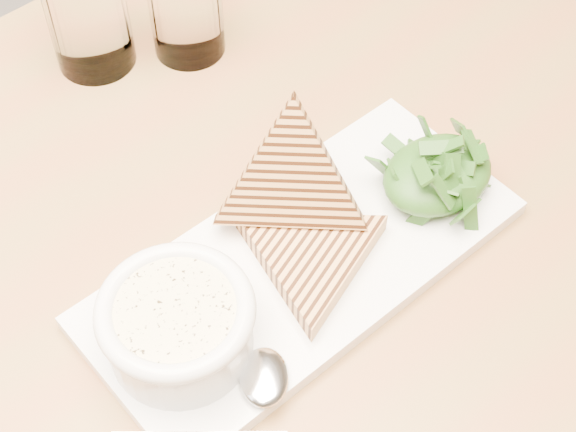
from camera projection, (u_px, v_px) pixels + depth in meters
table_top at (231, 259)px, 0.76m from camera, size 1.23×0.89×0.04m
table_leg_br at (401, 88)px, 1.40m from camera, size 0.06×0.06×0.69m
platter at (302, 263)px, 0.72m from camera, size 0.38×0.19×0.02m
soup_bowl at (179, 330)px, 0.65m from camera, size 0.11×0.11×0.04m
soup at (175, 312)px, 0.63m from camera, size 0.09×0.09×0.01m
bowl_rim at (175, 310)px, 0.63m from camera, size 0.12×0.12×0.01m
sandwich_flat at (311, 257)px, 0.71m from camera, size 0.19×0.19×0.02m
sandwich_lean at (291, 182)px, 0.70m from camera, size 0.20×0.20×0.17m
salad_base at (437, 174)px, 0.74m from camera, size 0.10×0.08×0.04m
arugula_pile at (438, 169)px, 0.74m from camera, size 0.11×0.10×0.05m
spoon_bowl at (264, 377)px, 0.65m from camera, size 0.06×0.06×0.01m
glass_near at (87, 13)px, 0.83m from camera, size 0.08×0.08×0.12m
glass_far at (185, 5)px, 0.85m from camera, size 0.07×0.07×0.11m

